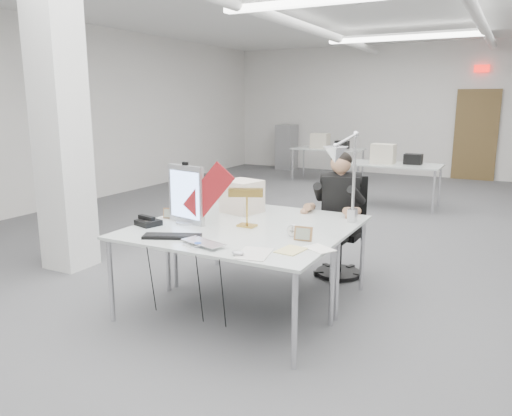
{
  "coord_description": "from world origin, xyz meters",
  "views": [
    {
      "loc": [
        2.08,
        -5.84,
        1.85
      ],
      "look_at": [
        0.08,
        -2.0,
        0.91
      ],
      "focal_mm": 35.0,
      "sensor_mm": 36.0,
      "label": 1
    }
  ],
  "objects_px": {
    "office_chair": "(340,226)",
    "beige_monitor": "(242,196)",
    "desk_main": "(220,239)",
    "desk_phone": "(148,223)",
    "seated_person": "(340,194)",
    "monitor": "(186,194)",
    "bankers_lamp": "(247,210)",
    "architect_lamp": "(346,175)",
    "laptop": "(198,245)"
  },
  "relations": [
    {
      "from": "desk_main",
      "to": "laptop",
      "type": "xyz_separation_m",
      "value": [
        -0.01,
        -0.31,
        0.03
      ]
    },
    {
      "from": "bankers_lamp",
      "to": "monitor",
      "type": "bearing_deg",
      "value": 168.74
    },
    {
      "from": "desk_main",
      "to": "monitor",
      "type": "distance_m",
      "value": 0.66
    },
    {
      "from": "beige_monitor",
      "to": "architect_lamp",
      "type": "bearing_deg",
      "value": 7.19
    },
    {
      "from": "desk_phone",
      "to": "seated_person",
      "type": "bearing_deg",
      "value": 66.07
    },
    {
      "from": "monitor",
      "to": "architect_lamp",
      "type": "xyz_separation_m",
      "value": [
        1.33,
        0.49,
        0.21
      ]
    },
    {
      "from": "laptop",
      "to": "architect_lamp",
      "type": "distance_m",
      "value": 1.42
    },
    {
      "from": "desk_main",
      "to": "desk_phone",
      "type": "height_order",
      "value": "desk_phone"
    },
    {
      "from": "desk_main",
      "to": "beige_monitor",
      "type": "bearing_deg",
      "value": 108.04
    },
    {
      "from": "bankers_lamp",
      "to": "desk_main",
      "type": "bearing_deg",
      "value": -118.64
    },
    {
      "from": "bankers_lamp",
      "to": "desk_phone",
      "type": "relative_size",
      "value": 1.54
    },
    {
      "from": "office_chair",
      "to": "seated_person",
      "type": "bearing_deg",
      "value": -109.06
    },
    {
      "from": "bankers_lamp",
      "to": "seated_person",
      "type": "bearing_deg",
      "value": 41.87
    },
    {
      "from": "monitor",
      "to": "laptop",
      "type": "height_order",
      "value": "monitor"
    },
    {
      "from": "monitor",
      "to": "laptop",
      "type": "distance_m",
      "value": 0.83
    },
    {
      "from": "bankers_lamp",
      "to": "office_chair",
      "type": "bearing_deg",
      "value": 42.76
    },
    {
      "from": "office_chair",
      "to": "desk_phone",
      "type": "height_order",
      "value": "office_chair"
    },
    {
      "from": "seated_person",
      "to": "bankers_lamp",
      "type": "xyz_separation_m",
      "value": [
        -0.48,
        -1.12,
        0.01
      ]
    },
    {
      "from": "beige_monitor",
      "to": "bankers_lamp",
      "type": "bearing_deg",
      "value": -42.37
    },
    {
      "from": "desk_phone",
      "to": "architect_lamp",
      "type": "xyz_separation_m",
      "value": [
        1.58,
        0.73,
        0.45
      ]
    },
    {
      "from": "laptop",
      "to": "seated_person",
      "type": "bearing_deg",
      "value": 90.79
    },
    {
      "from": "desk_main",
      "to": "office_chair",
      "type": "bearing_deg",
      "value": 72.33
    },
    {
      "from": "laptop",
      "to": "bankers_lamp",
      "type": "distance_m",
      "value": 0.74
    },
    {
      "from": "monitor",
      "to": "bankers_lamp",
      "type": "xyz_separation_m",
      "value": [
        0.55,
        0.13,
        -0.11
      ]
    },
    {
      "from": "bankers_lamp",
      "to": "beige_monitor",
      "type": "height_order",
      "value": "beige_monitor"
    },
    {
      "from": "monitor",
      "to": "seated_person",
      "type": "bearing_deg",
      "value": 63.14
    },
    {
      "from": "desk_main",
      "to": "desk_phone",
      "type": "relative_size",
      "value": 9.19
    },
    {
      "from": "monitor",
      "to": "desk_phone",
      "type": "bearing_deg",
      "value": -124.02
    },
    {
      "from": "monitor",
      "to": "bankers_lamp",
      "type": "distance_m",
      "value": 0.58
    },
    {
      "from": "architect_lamp",
      "to": "laptop",
      "type": "bearing_deg",
      "value": -134.56
    },
    {
      "from": "office_chair",
      "to": "beige_monitor",
      "type": "height_order",
      "value": "office_chair"
    },
    {
      "from": "seated_person",
      "to": "beige_monitor",
      "type": "height_order",
      "value": "seated_person"
    },
    {
      "from": "seated_person",
      "to": "bankers_lamp",
      "type": "distance_m",
      "value": 1.22
    },
    {
      "from": "laptop",
      "to": "architect_lamp",
      "type": "height_order",
      "value": "architect_lamp"
    },
    {
      "from": "office_chair",
      "to": "laptop",
      "type": "height_order",
      "value": "office_chair"
    },
    {
      "from": "seated_person",
      "to": "bankers_lamp",
      "type": "bearing_deg",
      "value": -132.23
    },
    {
      "from": "desk_main",
      "to": "desk_phone",
      "type": "bearing_deg",
      "value": 176.45
    },
    {
      "from": "monitor",
      "to": "architect_lamp",
      "type": "distance_m",
      "value": 1.43
    },
    {
      "from": "monitor",
      "to": "beige_monitor",
      "type": "height_order",
      "value": "monitor"
    },
    {
      "from": "office_chair",
      "to": "laptop",
      "type": "relative_size",
      "value": 2.94
    },
    {
      "from": "seated_person",
      "to": "architect_lamp",
      "type": "distance_m",
      "value": 0.88
    },
    {
      "from": "desk_main",
      "to": "seated_person",
      "type": "height_order",
      "value": "seated_person"
    },
    {
      "from": "laptop",
      "to": "bankers_lamp",
      "type": "bearing_deg",
      "value": 103.72
    },
    {
      "from": "beige_monitor",
      "to": "desk_main",
      "type": "bearing_deg",
      "value": -57.76
    },
    {
      "from": "monitor",
      "to": "laptop",
      "type": "bearing_deg",
      "value": -36.16
    },
    {
      "from": "desk_phone",
      "to": "beige_monitor",
      "type": "relative_size",
      "value": 0.58
    },
    {
      "from": "bankers_lamp",
      "to": "architect_lamp",
      "type": "height_order",
      "value": "architect_lamp"
    },
    {
      "from": "desk_phone",
      "to": "architect_lamp",
      "type": "relative_size",
      "value": 0.21
    },
    {
      "from": "bankers_lamp",
      "to": "architect_lamp",
      "type": "bearing_deg",
      "value": -0.36
    },
    {
      "from": "beige_monitor",
      "to": "laptop",
      "type": "bearing_deg",
      "value": -62.36
    }
  ]
}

